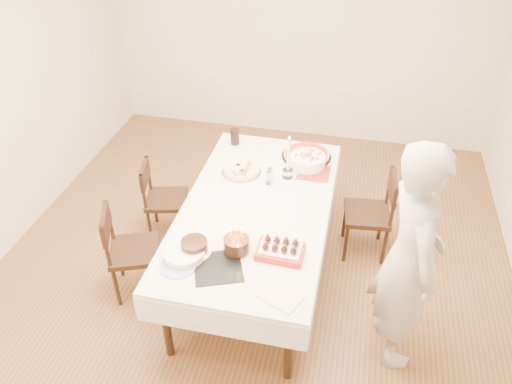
% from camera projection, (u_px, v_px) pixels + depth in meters
% --- Properties ---
extents(floor, '(5.00, 5.00, 0.00)m').
position_uv_depth(floor, '(253.00, 267.00, 4.44)').
color(floor, brown).
rests_on(floor, ground).
extents(wall_back, '(4.50, 0.04, 2.70)m').
position_uv_depth(wall_back, '(302.00, 27.00, 5.61)').
color(wall_back, beige).
rests_on(wall_back, floor).
extents(dining_table, '(1.72, 2.38, 0.75)m').
position_uv_depth(dining_table, '(256.00, 242.00, 4.16)').
color(dining_table, white).
rests_on(dining_table, floor).
extents(chair_right_savory, '(0.47, 0.47, 0.84)m').
position_uv_depth(chair_right_savory, '(367.00, 214.00, 4.38)').
color(chair_right_savory, black).
rests_on(chair_right_savory, floor).
extents(chair_left_savory, '(0.47, 0.47, 0.77)m').
position_uv_depth(chair_left_savory, '(166.00, 199.00, 4.61)').
color(chair_left_savory, black).
rests_on(chair_left_savory, floor).
extents(chair_left_dessert, '(0.55, 0.55, 0.83)m').
position_uv_depth(chair_left_dessert, '(135.00, 251.00, 4.01)').
color(chair_left_dessert, black).
rests_on(chair_left_dessert, floor).
extents(person, '(0.59, 0.74, 1.76)m').
position_uv_depth(person, '(409.00, 259.00, 3.27)').
color(person, '#B9B3AE').
rests_on(person, floor).
extents(pizza_white, '(0.40, 0.40, 0.04)m').
position_uv_depth(pizza_white, '(241.00, 171.00, 4.30)').
color(pizza_white, beige).
rests_on(pizza_white, dining_table).
extents(pizza_pepperoni, '(0.55, 0.55, 0.04)m').
position_uv_depth(pizza_pepperoni, '(306.00, 155.00, 4.51)').
color(pizza_pepperoni, red).
rests_on(pizza_pepperoni, dining_table).
extents(red_placemat, '(0.28, 0.28, 0.01)m').
position_uv_depth(red_placemat, '(314.00, 173.00, 4.31)').
color(red_placemat, '#B21E1E').
rests_on(red_placemat, dining_table).
extents(pasta_bowl, '(0.37, 0.37, 0.10)m').
position_uv_depth(pasta_bowl, '(308.00, 161.00, 4.36)').
color(pasta_bowl, white).
rests_on(pasta_bowl, dining_table).
extents(taper_candle, '(0.12, 0.12, 0.41)m').
position_uv_depth(taper_candle, '(288.00, 157.00, 4.14)').
color(taper_candle, white).
rests_on(taper_candle, dining_table).
extents(shaker_pair, '(0.13, 0.13, 0.12)m').
position_uv_depth(shaker_pair, '(269.00, 178.00, 4.14)').
color(shaker_pair, white).
rests_on(shaker_pair, dining_table).
extents(cola_glass, '(0.10, 0.10, 0.15)m').
position_uv_depth(cola_glass, '(235.00, 137.00, 4.66)').
color(cola_glass, black).
rests_on(cola_glass, dining_table).
extents(layer_cake, '(0.24, 0.24, 0.10)m').
position_uv_depth(layer_cake, '(194.00, 247.00, 3.48)').
color(layer_cake, '#331A0C').
rests_on(layer_cake, dining_table).
extents(cake_board, '(0.42, 0.42, 0.01)m').
position_uv_depth(cake_board, '(218.00, 268.00, 3.38)').
color(cake_board, black).
rests_on(cake_board, dining_table).
extents(birthday_cake, '(0.19, 0.19, 0.17)m').
position_uv_depth(birthday_cake, '(236.00, 241.00, 3.46)').
color(birthday_cake, '#3C2110').
rests_on(birthday_cake, dining_table).
extents(strawberry_box, '(0.34, 0.23, 0.08)m').
position_uv_depth(strawberry_box, '(280.00, 251.00, 3.46)').
color(strawberry_box, red).
rests_on(strawberry_box, dining_table).
extents(box_lid, '(0.33, 0.28, 0.02)m').
position_uv_depth(box_lid, '(279.00, 296.00, 3.18)').
color(box_lid, beige).
rests_on(box_lid, dining_table).
extents(plate_stack, '(0.32, 0.32, 0.06)m').
position_uv_depth(plate_stack, '(184.00, 253.00, 3.46)').
color(plate_stack, white).
rests_on(plate_stack, dining_table).
extents(china_plate, '(0.32, 0.32, 0.01)m').
position_uv_depth(china_plate, '(178.00, 266.00, 3.39)').
color(china_plate, white).
rests_on(china_plate, dining_table).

